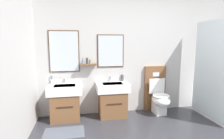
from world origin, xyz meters
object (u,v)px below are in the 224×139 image
toothbrush_cup (52,81)px  shower_tray (219,97)px  vanity_sink_left (65,101)px  vanity_sink_right (112,98)px  toilet (158,96)px  soap_dispenser (123,78)px

toothbrush_cup → shower_tray: shower_tray is taller
vanity_sink_left → toothbrush_cup: size_ratio=3.41×
vanity_sink_left → toothbrush_cup: toothbrush_cup is taller
vanity_sink_right → toothbrush_cup: (-1.19, 0.16, 0.38)m
vanity_sink_left → toilet: bearing=0.0°
soap_dispenser → shower_tray: size_ratio=0.09×
toothbrush_cup → toilet: bearing=-4.2°
toilet → soap_dispenser: size_ratio=5.96×
vanity_sink_left → toothbrush_cup: 0.48m
vanity_sink_left → toothbrush_cup: bearing=146.9°
vanity_sink_left → vanity_sink_right: size_ratio=1.00×
vanity_sink_left → soap_dispenser: size_ratio=4.15×
vanity_sink_right → soap_dispenser: size_ratio=4.15×
toilet → shower_tray: shower_tray is taller
vanity_sink_left → shower_tray: size_ratio=0.36×
vanity_sink_left → vanity_sink_right: (0.94, 0.00, 0.00)m
soap_dispenser → shower_tray: 2.00m
vanity_sink_right → toothbrush_cup: toothbrush_cup is taller
soap_dispenser → shower_tray: bearing=-18.9°
vanity_sink_right → soap_dispenser: 0.50m
vanity_sink_left → toilet: toilet is taller
vanity_sink_left → soap_dispenser: 1.28m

